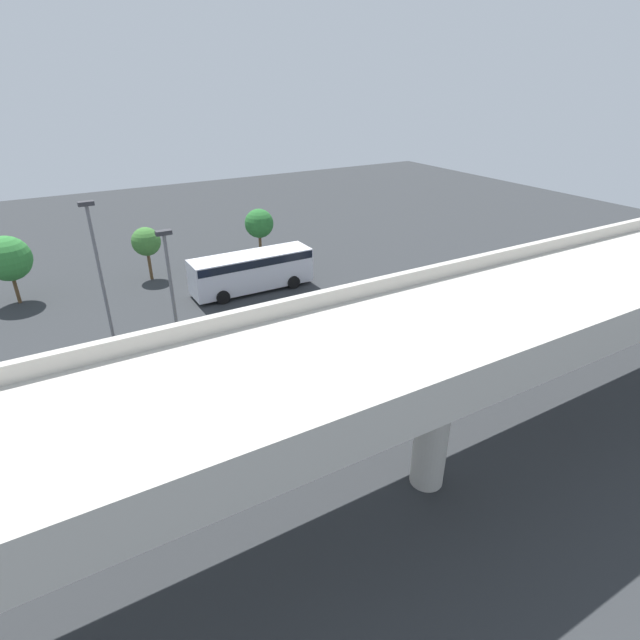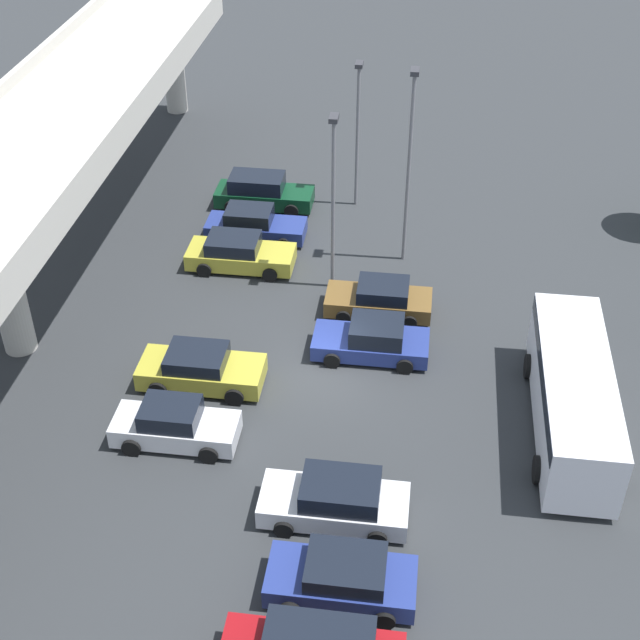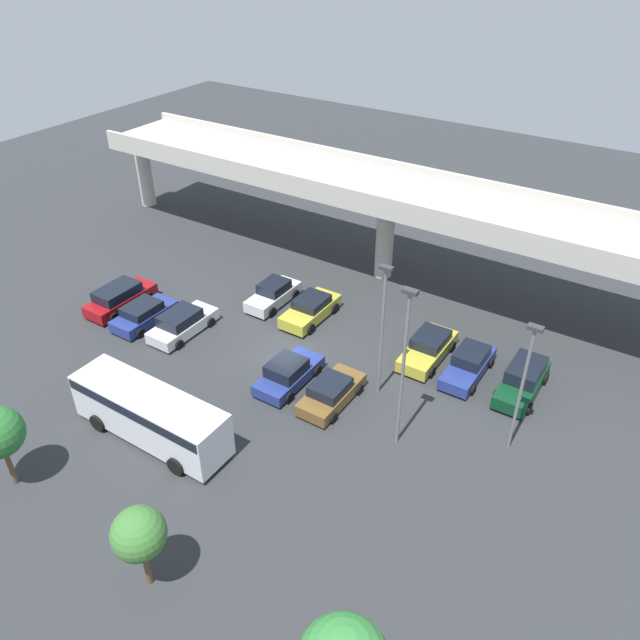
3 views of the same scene
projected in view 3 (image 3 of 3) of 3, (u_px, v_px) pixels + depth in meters
name	position (u px, v px, depth m)	size (l,w,h in m)	color
ground_plane	(285.00, 360.00, 37.04)	(102.37, 102.37, 0.00)	#2D3033
highway_overpass	(388.00, 195.00, 42.19)	(49.03, 6.45, 7.45)	#BCB7AD
parked_car_0	(120.00, 298.00, 41.46)	(2.19, 4.88, 1.64)	maroon
parked_car_1	(144.00, 314.00, 39.98)	(2.17, 4.32, 1.44)	navy
parked_car_2	(182.00, 323.00, 39.03)	(2.18, 4.68, 1.58)	silver
parked_car_3	(273.00, 294.00, 41.95)	(1.97, 4.34, 1.60)	silver
parked_car_4	(311.00, 309.00, 40.44)	(2.19, 4.64, 1.52)	gold
parked_car_5	(288.00, 373.00, 34.92)	(2.20, 4.51, 1.55)	navy
parked_car_6	(331.00, 392.00, 33.60)	(2.13, 4.39, 1.44)	brown
parked_car_7	(428.00, 348.00, 36.90)	(2.18, 4.77, 1.52)	gold
parked_car_8	(469.00, 364.00, 35.61)	(2.01, 4.66, 1.53)	navy
parked_car_9	(523.00, 380.00, 34.29)	(2.07, 4.82, 1.69)	#0C381E
shuttle_bus	(150.00, 412.00, 30.86)	(8.77, 2.69, 2.73)	silver
lamp_post_near_aisle	(404.00, 360.00, 28.61)	(0.70, 0.35, 8.93)	slate
lamp_post_mid_lot	(524.00, 379.00, 28.73)	(0.70, 0.35, 7.32)	slate
lamp_post_by_overpass	(383.00, 322.00, 32.15)	(0.70, 0.35, 7.90)	slate
tree_front_centre	(139.00, 534.00, 23.30)	(2.13, 2.13, 4.05)	brown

